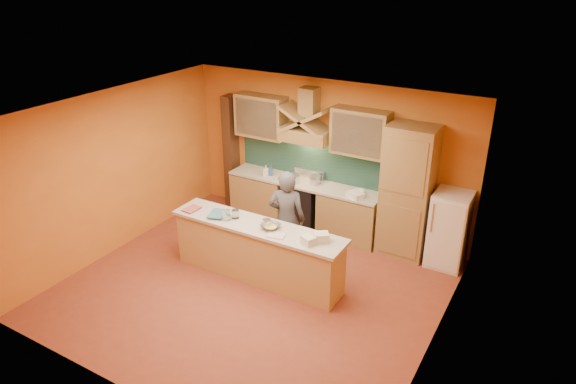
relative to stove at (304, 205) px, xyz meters
The scene contains 36 objects.
floor 2.27m from the stove, 82.23° to the right, with size 5.50×5.00×0.01m, color brown.
ceiling 3.23m from the stove, 82.23° to the right, with size 5.50×5.00×0.01m, color white.
wall_back 1.04m from the stove, 45.00° to the left, with size 5.50×0.02×2.80m, color orange.
wall_front 4.80m from the stove, 86.35° to the right, with size 5.50×0.02×2.80m, color orange.
wall_left 3.43m from the stove, 138.08° to the right, with size 0.02×5.00×2.80m, color orange.
wall_right 3.88m from the stove, 35.80° to the right, with size 0.02×5.00×2.80m, color orange.
base_cabinet_left 0.95m from the stove, behind, with size 1.10×0.60×0.86m, color #9E7D48.
base_cabinet_right 0.95m from the stove, ahead, with size 1.10×0.60×0.86m, color #9E7D48.
counter_top 0.45m from the stove, behind, with size 3.00×0.62×0.04m, color #B9B09D.
stove is the anchor object (origin of this frame).
backsplash 0.85m from the stove, 90.00° to the left, with size 3.00×0.03×0.70m, color #1C3D36.
range_hood 1.37m from the stove, 90.00° to the left, with size 0.92×0.50×0.24m, color #9E7D48.
hood_chimney 1.96m from the stove, 90.00° to the left, with size 0.30×0.30×0.50m, color #9E7D48.
upper_cabinet_left 1.85m from the stove, behind, with size 1.00×0.35×0.80m, color #9E7D48.
upper_cabinet_right 1.85m from the stove, ahead, with size 1.00×0.35×0.80m, color #9E7D48.
pantry_column 2.07m from the stove, ahead, with size 0.80×0.60×2.30m, color #9E7D48.
fridge 2.71m from the stove, ahead, with size 0.58×0.60×1.30m, color white.
trim_column_left 1.89m from the stove, behind, with size 0.20×0.30×2.30m, color #472816.
island_body 1.91m from the stove, 83.99° to the right, with size 2.80×0.55×0.88m, color tan.
island_top 1.97m from the stove, 83.99° to the right, with size 2.90×0.62×0.05m, color #B9B09D.
person 1.42m from the stove, 73.48° to the right, with size 0.61×0.40×1.66m, color #4C4C51.
pot_large 0.57m from the stove, 141.66° to the right, with size 0.24×0.24×0.15m, color silver.
pot_small 0.56m from the stove, ahead, with size 0.20×0.20×0.15m, color #B5B5BC.
soap_bottle_a 0.96m from the stove, behind, with size 0.09×0.09×0.20m, color white.
soap_bottle_b 0.91m from the stove, behind, with size 0.08×0.08×0.22m, color #325389.
bowl_back 1.19m from the stove, ahead, with size 0.22×0.22×0.07m, color silver.
dish_rack 1.22m from the stove, ahead, with size 0.26×0.21×0.09m, color white.
book_lower 2.33m from the stove, 119.37° to the right, with size 0.21×0.29×0.03m, color #B84A41.
book_upper 2.15m from the stove, 107.67° to the right, with size 0.25×0.34×0.03m, color teal.
jar_large 2.09m from the stove, 98.94° to the right, with size 0.13×0.13×0.16m, color white.
jar_small 1.97m from the stove, 96.71° to the right, with size 0.12×0.12×0.14m, color silver.
kitchen_scale 1.99m from the stove, 78.97° to the right, with size 0.13×0.13×0.11m, color white.
mixing_bowl 2.02m from the stove, 76.76° to the right, with size 0.29×0.29×0.07m, color silver.
cloth 2.20m from the stove, 72.69° to the right, with size 0.26×0.20×0.02m, color beige.
grocery_bag_a 2.33m from the stove, 55.37° to the right, with size 0.21×0.17×0.14m, color beige.
grocery_bag_b 2.39m from the stove, 60.18° to the right, with size 0.20×0.16×0.12m, color beige.
Camera 1 is at (3.81, -5.52, 4.66)m, focal length 32.00 mm.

